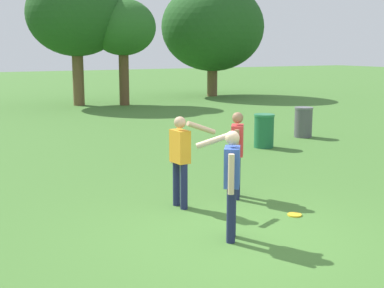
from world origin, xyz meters
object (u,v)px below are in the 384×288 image
object	(u,v)px
person_thrower	(237,149)
person_catcher	(231,177)
tree_back_right	(213,27)
trash_can_further_along	(303,122)
trash_can_beside_table	(264,131)
frisbee	(295,215)
tree_slender_mid	(76,15)
person_bystander	(181,155)
tree_back_left	(123,28)

from	to	relation	value
person_thrower	person_catcher	size ratio (longest dim) A/B	1.00
person_thrower	tree_back_right	xyz separation A→B (m)	(10.58, 18.72, 3.06)
person_catcher	trash_can_further_along	world-z (taller)	person_catcher
trash_can_beside_table	trash_can_further_along	world-z (taller)	same
frisbee	trash_can_further_along	size ratio (longest dim) A/B	0.25
person_catcher	person_thrower	bearing A→B (deg)	54.26
person_thrower	tree_back_right	size ratio (longest dim) A/B	0.25
tree_slender_mid	person_thrower	bearing A→B (deg)	-96.91
frisbee	trash_can_further_along	xyz separation A→B (m)	(5.42, 6.16, 0.47)
person_bystander	tree_back_left	size ratio (longest dim) A/B	0.32
tree_back_left	tree_back_right	distance (m)	6.80
person_thrower	tree_back_left	size ratio (longest dim) A/B	0.32
person_bystander	trash_can_further_along	xyz separation A→B (m)	(6.90, 4.80, -0.48)
person_thrower	trash_can_beside_table	size ratio (longest dim) A/B	1.71
frisbee	trash_can_further_along	distance (m)	8.22
person_bystander	person_catcher	bearing A→B (deg)	-92.92
person_catcher	trash_can_beside_table	distance (m)	7.50
tree_back_left	trash_can_further_along	bearing A→B (deg)	-82.60
person_thrower	tree_slender_mid	bearing A→B (deg)	83.09
tree_back_left	tree_slender_mid	bearing A→B (deg)	154.32
person_catcher	tree_slender_mid	xyz separation A→B (m)	(3.42, 19.31, 3.45)
frisbee	tree_back_left	world-z (taller)	tree_back_left
frisbee	tree_slender_mid	distance (m)	19.48
person_catcher	tree_back_left	size ratio (longest dim) A/B	0.32
person_bystander	tree_back_right	xyz separation A→B (m)	(11.79, 18.75, 3.04)
trash_can_beside_table	tree_back_right	bearing A→B (deg)	64.47
person_thrower	trash_can_further_along	xyz separation A→B (m)	(5.68, 4.77, -0.46)
tree_slender_mid	tree_back_right	world-z (taller)	tree_back_right
trash_can_further_along	person_bystander	bearing A→B (deg)	-145.15
person_catcher	tree_back_left	world-z (taller)	tree_back_left
tree_back_left	person_catcher	bearing A→B (deg)	-106.59
trash_can_beside_table	trash_can_further_along	distance (m)	2.33
tree_slender_mid	tree_back_left	xyz separation A→B (m)	(2.04, -0.98, -0.64)
person_thrower	frisbee	bearing A→B (deg)	-79.11
person_thrower	tree_slender_mid	world-z (taller)	tree_slender_mid
person_thrower	person_catcher	bearing A→B (deg)	-125.74
person_bystander	trash_can_further_along	world-z (taller)	person_bystander
person_thrower	tree_slender_mid	size ratio (longest dim) A/B	0.25
frisbee	trash_can_beside_table	distance (m)	6.24
tree_back_right	person_thrower	bearing A→B (deg)	-119.47
trash_can_further_along	trash_can_beside_table	bearing A→B (deg)	-158.68
tree_slender_mid	tree_back_left	distance (m)	2.35
person_bystander	person_thrower	bearing A→B (deg)	1.48
person_thrower	tree_back_right	distance (m)	21.72
trash_can_further_along	tree_slender_mid	distance (m)	13.79
person_catcher	trash_can_beside_table	size ratio (longest dim) A/B	1.71
trash_can_further_along	tree_back_left	bearing A→B (deg)	97.40
person_catcher	tree_back_right	size ratio (longest dim) A/B	0.25
person_thrower	frisbee	size ratio (longest dim) A/B	6.80
frisbee	tree_slender_mid	xyz separation A→B (m)	(1.85, 18.89, 4.40)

